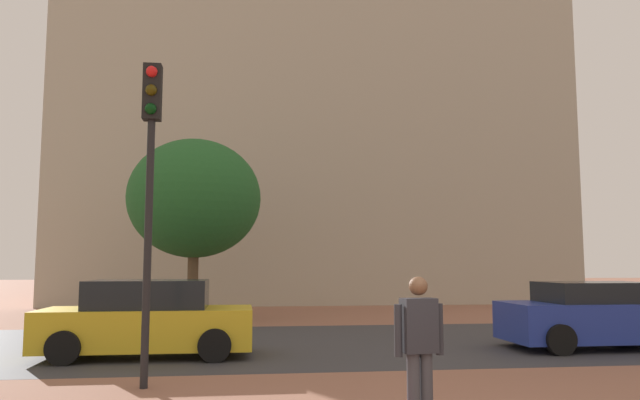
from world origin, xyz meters
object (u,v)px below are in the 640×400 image
(car_yellow, at_px, (148,320))
(person_skater, at_px, (419,344))
(car_blue, at_px, (595,316))
(traffic_light_pole, at_px, (150,160))

(car_yellow, bearing_deg, person_skater, -56.54)
(person_skater, bearing_deg, car_blue, 45.47)
(traffic_light_pole, bearing_deg, car_yellow, 97.76)
(car_yellow, bearing_deg, car_blue, -0.00)
(person_skater, bearing_deg, traffic_light_pole, 141.83)
(person_skater, distance_m, car_blue, 8.32)
(car_yellow, distance_m, car_blue, 9.75)
(car_blue, bearing_deg, car_yellow, 180.00)
(car_yellow, height_order, car_blue, car_yellow)
(person_skater, relative_size, car_blue, 0.43)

